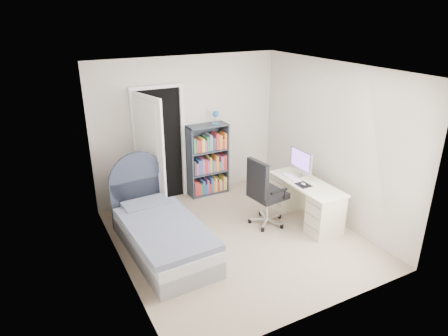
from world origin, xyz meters
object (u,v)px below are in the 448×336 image
bed (161,233)px  nightstand (131,195)px  bookcase (208,162)px  desk (305,199)px  office_chair (264,190)px  floor_lamp (154,180)px

bed → nightstand: bearing=95.2°
bookcase → desk: bearing=-60.3°
bookcase → office_chair: 1.50m
nightstand → office_chair: (1.76, -1.24, 0.23)m
floor_lamp → desk: (2.02, -1.47, -0.19)m
floor_lamp → bookcase: bearing=9.2°
nightstand → bookcase: bookcase is taller
desk → office_chair: size_ratio=1.21×
office_chair → floor_lamp: bearing=135.4°
floor_lamp → bookcase: 1.10m
floor_lamp → office_chair: size_ratio=1.21×
floor_lamp → office_chair: floor_lamp is taller
office_chair → desk: bearing=-13.4°
floor_lamp → desk: size_ratio=0.99×
bed → office_chair: bed is taller
bookcase → office_chair: size_ratio=1.39×
bed → floor_lamp: bearing=75.0°
bed → office_chair: (1.65, -0.08, 0.34)m
bookcase → nightstand: bearing=-171.1°
nightstand → floor_lamp: bearing=8.1°
nightstand → floor_lamp: size_ratio=0.43×
nightstand → desk: desk is taller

